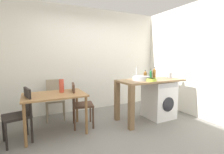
{
  "coord_description": "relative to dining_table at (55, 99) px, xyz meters",
  "views": [
    {
      "loc": [
        -1.41,
        -2.52,
        1.41
      ],
      "look_at": [
        0.09,
        0.45,
        1.02
      ],
      "focal_mm": 26.43,
      "sensor_mm": 36.0,
      "label": 1
    }
  ],
  "objects": [
    {
      "name": "chair_spare_by_wall",
      "position": [
        0.11,
        0.77,
        -0.14
      ],
      "size": [
        0.45,
        0.45,
        0.9
      ],
      "rotation": [
        0.0,
        0.0,
        3.01
      ],
      "color": "gray",
      "rests_on": "ground_plane"
    },
    {
      "name": "wall_counter_side",
      "position": [
        3.17,
        -0.63,
        0.71
      ],
      "size": [
        0.1,
        3.8,
        2.7
      ],
      "primitive_type": "cube",
      "color": "silver",
      "rests_on": "ground_plane"
    },
    {
      "name": "utensil_crock",
      "position": [
        2.67,
        -0.21,
        0.35
      ],
      "size": [
        0.11,
        0.11,
        0.3
      ],
      "color": "gray",
      "rests_on": "kitchen_counter"
    },
    {
      "name": "tap",
      "position": [
        1.78,
        -0.08,
        0.42
      ],
      "size": [
        0.02,
        0.02,
        0.28
      ],
      "primitive_type": "cylinder",
      "color": "#B2B2B7",
      "rests_on": "kitchen_counter"
    },
    {
      "name": "vase",
      "position": [
        0.15,
        0.1,
        0.23
      ],
      "size": [
        0.09,
        0.09,
        0.26
      ],
      "primitive_type": "cylinder",
      "color": "#D84C38",
      "rests_on": "dining_table"
    },
    {
      "name": "sink_basin",
      "position": [
        1.78,
        -0.26,
        0.32
      ],
      "size": [
        0.38,
        0.38,
        0.09
      ],
      "primitive_type": "cylinder",
      "color": "#9EA0A5",
      "rests_on": "kitchen_counter"
    },
    {
      "name": "ground_plane",
      "position": [
        1.02,
        -0.63,
        -0.64
      ],
      "size": [
        5.46,
        5.46,
        0.0
      ],
      "primitive_type": "plane",
      "color": "slate"
    },
    {
      "name": "bottle_squat_brown",
      "position": [
        2.13,
        -0.16,
        0.38
      ],
      "size": [
        0.06,
        0.06,
        0.23
      ],
      "color": "#19592D",
      "rests_on": "kitchen_counter"
    },
    {
      "name": "bottle_tall_green",
      "position": [
        2.03,
        -0.08,
        0.37
      ],
      "size": [
        0.08,
        0.08,
        0.2
      ],
      "color": "brown",
      "rests_on": "kitchen_counter"
    },
    {
      "name": "chair_person_seat",
      "position": [
        -0.55,
        -0.08,
        -0.14
      ],
      "size": [
        0.48,
        0.48,
        0.9
      ],
      "rotation": [
        0.0,
        0.0,
        1.78
      ],
      "color": "black",
      "rests_on": "ground_plane"
    },
    {
      "name": "bottle_clear_small",
      "position": [
        2.23,
        -0.16,
        0.4
      ],
      "size": [
        0.07,
        0.07,
        0.27
      ],
      "color": "brown",
      "rests_on": "kitchen_counter"
    },
    {
      "name": "dining_table",
      "position": [
        0.0,
        0.0,
        0.0
      ],
      "size": [
        1.1,
        0.76,
        0.74
      ],
      "color": "#9E7042",
      "rests_on": "ground_plane"
    },
    {
      "name": "kitchen_counter",
      "position": [
        1.83,
        -0.26,
        0.12
      ],
      "size": [
        1.5,
        0.68,
        0.92
      ],
      "color": "olive",
      "rests_on": "ground_plane"
    },
    {
      "name": "wall_back",
      "position": [
        1.02,
        1.12,
        0.71
      ],
      "size": [
        4.6,
        0.1,
        2.7
      ],
      "primitive_type": "cube",
      "color": "silver",
      "rests_on": "ground_plane"
    },
    {
      "name": "washing_machine",
      "position": [
        2.3,
        -0.26,
        -0.21
      ],
      "size": [
        0.6,
        0.61,
        0.86
      ],
      "color": "white",
      "rests_on": "ground_plane"
    },
    {
      "name": "chair_opposite",
      "position": [
        0.48,
        0.06,
        -0.14
      ],
      "size": [
        0.47,
        0.47,
        0.9
      ],
      "rotation": [
        0.0,
        0.0,
        -1.75
      ],
      "color": "#4C3323",
      "rests_on": "ground_plane"
    },
    {
      "name": "scissors",
      "position": [
        1.99,
        -0.36,
        0.28
      ],
      "size": [
        0.15,
        0.06,
        0.01
      ],
      "color": "#B2B2B7",
      "rests_on": "kitchen_counter"
    },
    {
      "name": "mixing_bowl",
      "position": [
        1.89,
        -0.46,
        0.31
      ],
      "size": [
        0.22,
        0.22,
        0.06
      ],
      "color": "#A8C63D",
      "rests_on": "kitchen_counter"
    }
  ]
}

